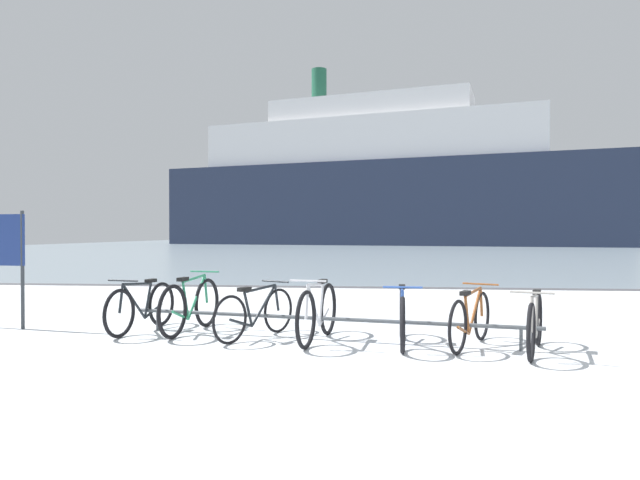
{
  "coord_description": "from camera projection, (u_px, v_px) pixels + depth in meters",
  "views": [
    {
      "loc": [
        -0.55,
        -3.97,
        1.4
      ],
      "look_at": [
        -1.59,
        6.73,
        1.26
      ],
      "focal_mm": 30.72,
      "sensor_mm": 36.0,
      "label": 1
    }
  ],
  "objects": [
    {
      "name": "bicycle_3",
      "position": [
        318.0,
        313.0,
        7.02
      ],
      "size": [
        0.5,
        1.66,
        0.83
      ],
      "color": "black",
      "rests_on": "ground"
    },
    {
      "name": "bicycle_0",
      "position": [
        142.0,
        307.0,
        7.73
      ],
      "size": [
        0.49,
        1.63,
        0.77
      ],
      "color": "black",
      "rests_on": "ground"
    },
    {
      "name": "bicycle_6",
      "position": [
        535.0,
        324.0,
        6.33
      ],
      "size": [
        0.67,
        1.52,
        0.76
      ],
      "color": "black",
      "rests_on": "ground"
    },
    {
      "name": "ferry_ship",
      "position": [
        378.0,
        184.0,
        64.35
      ],
      "size": [
        52.61,
        22.85,
        21.35
      ],
      "color": "#232D47",
      "rests_on": "ground"
    },
    {
      "name": "ground",
      "position": [
        378.0,
        246.0,
        57.56
      ],
      "size": [
        80.0,
        132.0,
        0.08
      ],
      "color": "silver"
    },
    {
      "name": "info_sign",
      "position": [
        8.0,
        250.0,
        7.98
      ],
      "size": [
        0.55,
        0.12,
        1.72
      ],
      "color": "#33383D",
      "rests_on": "ground"
    },
    {
      "name": "bicycle_4",
      "position": [
        402.0,
        317.0,
        6.8
      ],
      "size": [
        0.46,
        1.62,
        0.77
      ],
      "color": "black",
      "rests_on": "ground"
    },
    {
      "name": "bicycle_2",
      "position": [
        256.0,
        313.0,
        7.25
      ],
      "size": [
        0.8,
        1.42,
        0.73
      ],
      "color": "black",
      "rests_on": "ground"
    },
    {
      "name": "bike_rack",
      "position": [
        322.0,
        319.0,
        7.13
      ],
      "size": [
        5.35,
        1.08,
        0.31
      ],
      "color": "#4C5156",
      "rests_on": "ground"
    },
    {
      "name": "bicycle_5",
      "position": [
        471.0,
        319.0,
        6.68
      ],
      "size": [
        0.78,
        1.48,
        0.75
      ],
      "color": "black",
      "rests_on": "ground"
    },
    {
      "name": "bicycle_1",
      "position": [
        191.0,
        306.0,
        7.66
      ],
      "size": [
        0.47,
        1.68,
        0.84
      ],
      "color": "black",
      "rests_on": "ground"
    }
  ]
}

